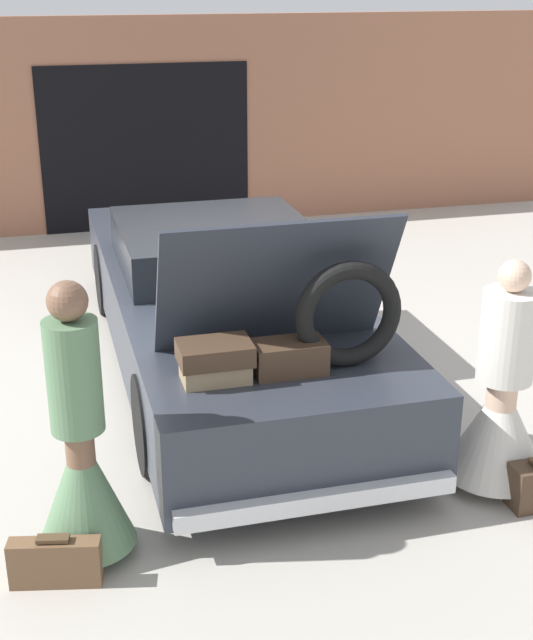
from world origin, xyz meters
The scene contains 6 objects.
ground_plane centered at (0.00, 0.00, 0.00)m, with size 40.00×40.00×0.00m, color #ADA89E.
garage_wall_back centered at (0.00, 4.90, 1.39)m, with size 12.00×0.14×2.80m.
car centered at (0.00, -0.01, 0.59)m, with size 1.95×5.45×1.86m.
person_left centered at (-1.40, -2.49, 0.63)m, with size 0.59×0.59×1.76m.
person_right centered at (1.40, -2.38, 0.57)m, with size 0.71×0.71×1.62m.
suitcase_beside_left_person centered at (-1.60, -2.74, 0.15)m, with size 0.54×0.23×0.32m.
Camera 1 is at (-1.52, -7.18, 3.33)m, focal length 50.00 mm.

